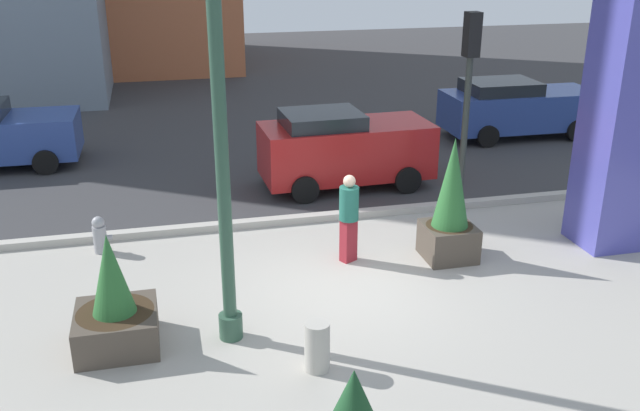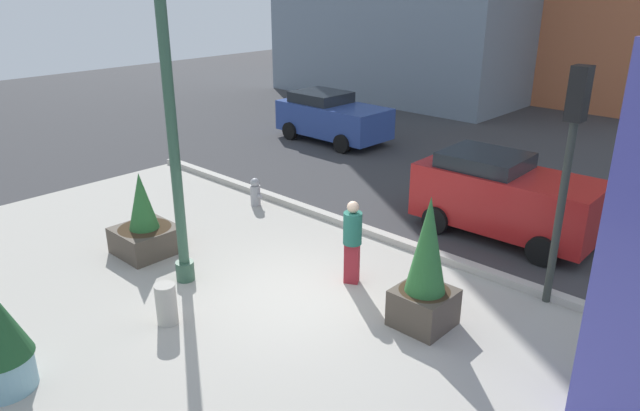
# 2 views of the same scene
# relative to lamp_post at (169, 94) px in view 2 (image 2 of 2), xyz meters

# --- Properties ---
(ground_plane) EXTENTS (60.00, 60.00, 0.00)m
(ground_plane) POSITION_rel_lamp_post_xyz_m (2.07, 5.10, -3.69)
(ground_plane) COLOR #38383A
(plaza_pavement) EXTENTS (18.00, 10.00, 0.02)m
(plaza_pavement) POSITION_rel_lamp_post_xyz_m (2.07, -0.90, -3.69)
(plaza_pavement) COLOR #ADA89E
(plaza_pavement) RESTS_ON ground_plane
(curb_strip) EXTENTS (18.00, 0.24, 0.16)m
(curb_strip) POSITION_rel_lamp_post_xyz_m (2.07, 4.22, -3.61)
(curb_strip) COLOR #B7B2A8
(curb_strip) RESTS_ON ground_plane
(lamp_post) EXTENTS (0.44, 0.44, 7.55)m
(lamp_post) POSITION_rel_lamp_post_xyz_m (0.00, 0.00, 0.00)
(lamp_post) COLOR #335642
(lamp_post) RESTS_ON ground_plane
(potted_plant_curbside) EXTENTS (0.93, 0.93, 2.37)m
(potted_plant_curbside) POSITION_rel_lamp_post_xyz_m (4.33, 1.86, -2.67)
(potted_plant_curbside) COLOR #4C4238
(potted_plant_curbside) RESTS_ON ground_plane
(potted_plant_by_pillar) EXTENTS (1.19, 1.19, 1.82)m
(potted_plant_by_pillar) POSITION_rel_lamp_post_xyz_m (-1.67, 0.15, -3.06)
(potted_plant_by_pillar) COLOR #4C4238
(potted_plant_by_pillar) RESTS_ON ground_plane
(fire_hydrant) EXTENTS (0.36, 0.26, 0.75)m
(fire_hydrant) POSITION_rel_lamp_post_xyz_m (-2.08, 3.64, -3.32)
(fire_hydrant) COLOR #99999E
(fire_hydrant) RESTS_ON ground_plane
(concrete_bollard) EXTENTS (0.36, 0.36, 0.75)m
(concrete_bollard) POSITION_rel_lamp_post_xyz_m (1.08, -1.12, -3.31)
(concrete_bollard) COLOR #B2ADA3
(concrete_bollard) RESTS_ON ground_plane
(traffic_light_corner) EXTENTS (0.28, 0.42, 4.30)m
(traffic_light_corner) POSITION_rel_lamp_post_xyz_m (5.56, 4.10, -0.78)
(traffic_light_corner) COLOR #333833
(traffic_light_corner) RESTS_ON ground_plane
(car_curb_west) EXTENTS (4.17, 2.15, 1.72)m
(car_curb_west) POSITION_rel_lamp_post_xyz_m (-5.04, 9.89, -2.81)
(car_curb_west) COLOR #2D4793
(car_curb_west) RESTS_ON ground_plane
(car_intersection) EXTENTS (4.11, 2.10, 1.87)m
(car_intersection) POSITION_rel_lamp_post_xyz_m (3.50, 6.30, -2.73)
(car_intersection) COLOR red
(car_intersection) RESTS_ON ground_plane
(pedestrian_on_sidewalk) EXTENTS (0.49, 0.49, 1.71)m
(pedestrian_on_sidewalk) POSITION_rel_lamp_post_xyz_m (2.46, 2.17, -2.74)
(pedestrian_on_sidewalk) COLOR maroon
(pedestrian_on_sidewalk) RESTS_ON ground_plane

